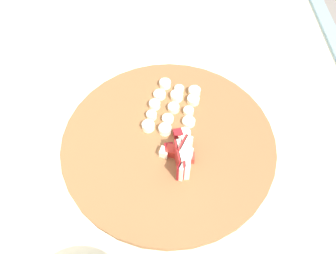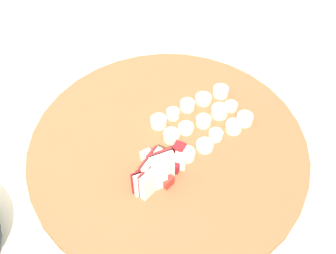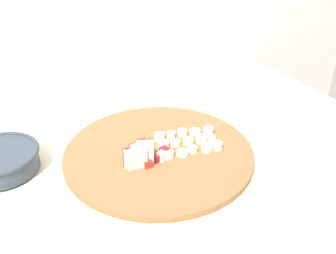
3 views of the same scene
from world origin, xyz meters
name	(u,v)px [view 1 (image 1 of 3)]	position (x,y,z in m)	size (l,w,h in m)	color
tiled_countertop	(182,239)	(0.00, 0.00, 0.46)	(1.40, 0.87, 0.94)	beige
tile_backsplash	(10,208)	(0.00, 0.46, 0.72)	(2.40, 0.04, 1.44)	silver
cutting_board	(169,140)	(0.08, 0.04, 0.94)	(0.46, 0.46, 0.02)	brown
apple_wedge_fan	(184,158)	(0.01, 0.01, 0.97)	(0.07, 0.04, 0.06)	maroon
apple_dice_pile	(178,146)	(0.05, 0.02, 0.95)	(0.08, 0.07, 0.02)	maroon
banana_slice_rows	(173,108)	(0.16, 0.03, 0.95)	(0.17, 0.13, 0.02)	white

